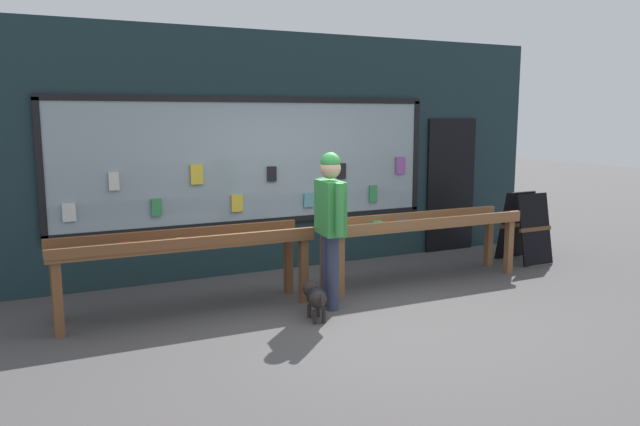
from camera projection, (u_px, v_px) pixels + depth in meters
ground_plane at (353, 317)px, 6.73m from camera, size 40.00×40.00×0.00m
shopfront_facade at (270, 154)px, 8.60m from camera, size 8.87×0.29×3.27m
display_table_left at (185, 248)px, 6.78m from camera, size 2.83×0.66×0.89m
display_table_right at (421, 228)px, 8.15m from camera, size 2.83×0.62×0.86m
person_browsing at (330, 217)px, 6.89m from camera, size 0.28×0.68×1.76m
small_dog at (315, 296)px, 6.62m from camera, size 0.26×0.55×0.38m
sandwich_board_sign at (525, 227)px, 9.20m from camera, size 0.60×0.63×1.03m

